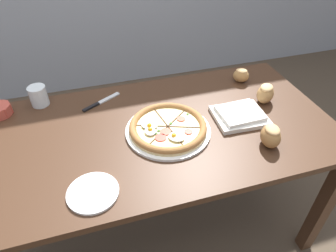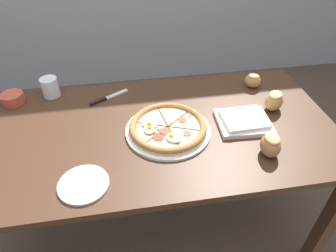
# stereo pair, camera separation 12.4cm
# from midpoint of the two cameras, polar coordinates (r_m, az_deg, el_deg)

# --- Properties ---
(ground_plane) EXTENTS (12.00, 12.00, 0.00)m
(ground_plane) POSITION_cam_midpoint_polar(r_m,az_deg,el_deg) (1.83, -4.04, -18.41)
(ground_plane) COLOR brown
(dining_table) EXTENTS (1.56, 0.79, 0.73)m
(dining_table) POSITION_cam_midpoint_polar(r_m,az_deg,el_deg) (1.34, -5.26, -3.77)
(dining_table) COLOR #422819
(dining_table) RESTS_ON ground_plane
(pizza) EXTENTS (0.36, 0.36, 0.05)m
(pizza) POSITION_cam_midpoint_polar(r_m,az_deg,el_deg) (1.25, -2.88, -0.48)
(pizza) COLOR white
(pizza) RESTS_ON dining_table
(napkin_folded) EXTENTS (0.23, 0.20, 0.04)m
(napkin_folded) POSITION_cam_midpoint_polar(r_m,az_deg,el_deg) (1.35, 10.94, 1.97)
(napkin_folded) COLOR silver
(napkin_folded) RESTS_ON dining_table
(bread_piece_near) EXTENTS (0.10, 0.12, 0.09)m
(bread_piece_near) POSITION_cam_midpoint_polar(r_m,az_deg,el_deg) (1.22, 16.27, -1.88)
(bread_piece_near) COLOR #A3703D
(bread_piece_near) RESTS_ON dining_table
(bread_piece_mid) EXTENTS (0.10, 0.10, 0.07)m
(bread_piece_mid) POSITION_cam_midpoint_polar(r_m,az_deg,el_deg) (1.60, 11.59, 9.42)
(bread_piece_mid) COLOR #B27F47
(bread_piece_mid) RESTS_ON dining_table
(bread_piece_far) EXTENTS (0.13, 0.12, 0.09)m
(bread_piece_far) POSITION_cam_midpoint_polar(r_m,az_deg,el_deg) (1.46, 15.79, 5.96)
(bread_piece_far) COLOR #B27F47
(bread_piece_far) RESTS_ON dining_table
(knife_main) EXTENTS (0.19, 0.12, 0.01)m
(knife_main) POSITION_cam_midpoint_polar(r_m,az_deg,el_deg) (1.47, -15.02, 4.35)
(knife_main) COLOR silver
(knife_main) RESTS_ON dining_table
(water_glass) EXTENTS (0.08, 0.08, 0.09)m
(water_glass) POSITION_cam_midpoint_polar(r_m,az_deg,el_deg) (1.54, -25.56, 4.94)
(water_glass) COLOR white
(water_glass) RESTS_ON dining_table
(side_saucer) EXTENTS (0.18, 0.18, 0.01)m
(side_saucer) POSITION_cam_midpoint_polar(r_m,az_deg,el_deg) (1.08, -17.42, -12.18)
(side_saucer) COLOR white
(side_saucer) RESTS_ON dining_table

